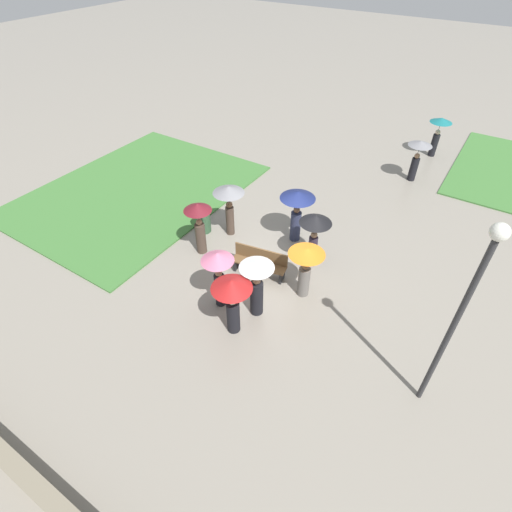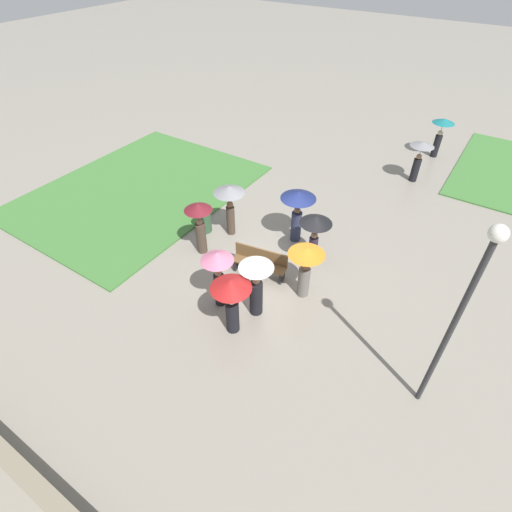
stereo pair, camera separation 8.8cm
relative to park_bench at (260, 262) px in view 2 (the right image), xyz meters
The scene contains 16 objects.
ground_plane 0.95m from the park_bench, 58.30° to the left, with size 90.00×90.00×0.00m, color gray.
lawn_patch_near 7.09m from the park_bench, 168.25° to the left, with size 7.23×9.37×0.06m.
parapet_wall 7.78m from the park_bench, 86.79° to the right, with size 45.00×0.35×0.70m.
park_bench is the anchor object (origin of this frame).
lamp_post 6.33m from the park_bench, 16.11° to the right, with size 0.32×0.32×5.04m.
trash_bin 3.02m from the park_bench, 164.41° to the left, with size 0.56×0.56×0.86m.
crowd_person_red 2.56m from the park_bench, 74.90° to the right, with size 1.08×1.08×1.87m.
crowd_person_grey 2.56m from the park_bench, 148.86° to the left, with size 1.08×1.08×1.92m.
crowd_person_navy 2.37m from the park_bench, 87.52° to the left, with size 1.18×1.18×1.94m.
crowd_person_maroon 2.39m from the park_bench, behind, with size 0.90×0.90×1.91m.
crowd_person_pink 1.98m from the park_bench, 98.32° to the right, with size 0.92×0.92×1.93m.
crowd_person_orange 1.77m from the park_bench, ahead, with size 1.05×1.05×1.76m.
crowd_person_white 1.80m from the park_bench, 60.73° to the right, with size 0.95×0.95×1.89m.
crowd_person_black 2.02m from the park_bench, 50.15° to the left, with size 1.01×1.01×1.85m.
lone_walker_far_path 11.69m from the park_bench, 77.77° to the left, with size 0.98×0.98×1.82m.
lone_walker_mid_plaza 8.91m from the park_bench, 74.80° to the left, with size 0.97×0.97×1.76m.
Camera 2 is at (4.62, -8.61, 8.71)m, focal length 28.00 mm.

